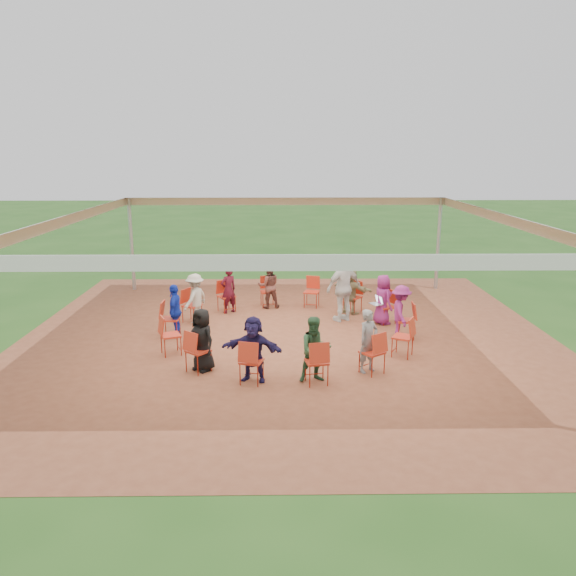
{
  "coord_description": "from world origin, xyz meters",
  "views": [
    {
      "loc": [
        -0.17,
        -13.08,
        4.44
      ],
      "look_at": [
        0.02,
        0.3,
        1.18
      ],
      "focal_mm": 35.0,
      "sensor_mm": 36.0,
      "label": 1
    }
  ],
  "objects_px": {
    "chair_13": "(405,321)",
    "chair_6": "(171,319)",
    "chair_5": "(192,306)",
    "chair_12": "(403,337)",
    "person_seated_8": "(315,349)",
    "person_seated_4": "(195,298)",
    "chair_4": "(226,296)",
    "chair_7": "(171,335)",
    "cable_coil": "(311,342)",
    "person_seated_9": "(368,341)",
    "chair_3": "(268,292)",
    "person_seated_10": "(401,312)",
    "chair_1": "(353,297)",
    "chair_2": "(312,292)",
    "chair_11": "(372,353)",
    "chair_9": "(252,361)",
    "standing_person": "(344,288)",
    "chair_10": "(317,362)",
    "person_seated_3": "(228,290)",
    "laptop": "(377,302)",
    "person_seated_1": "(351,291)",
    "person_seated_0": "(383,299)",
    "person_seated_6": "(202,340)",
    "chair_8": "(198,351)",
    "person_seated_5": "(175,311)",
    "person_seated_7": "(253,349)",
    "chair_0": "(386,307)",
    "person_seated_2": "(269,286)"
  },
  "relations": [
    {
      "from": "chair_7",
      "to": "chair_9",
      "type": "bearing_deg",
      "value": 25.71
    },
    {
      "from": "person_seated_1",
      "to": "standing_person",
      "type": "relative_size",
      "value": 0.73
    },
    {
      "from": "chair_12",
      "to": "person_seated_0",
      "type": "distance_m",
      "value": 2.44
    },
    {
      "from": "chair_3",
      "to": "person_seated_4",
      "type": "xyz_separation_m",
      "value": [
        -1.89,
        -1.53,
        0.22
      ]
    },
    {
      "from": "chair_13",
      "to": "chair_6",
      "type": "bearing_deg",
      "value": 90.0
    },
    {
      "from": "chair_5",
      "to": "person_seated_9",
      "type": "distance_m",
      "value": 5.47
    },
    {
      "from": "person_seated_6",
      "to": "chair_13",
      "type": "bearing_deg",
      "value": 63.69
    },
    {
      "from": "person_seated_1",
      "to": "cable_coil",
      "type": "relative_size",
      "value": 3.29
    },
    {
      "from": "chair_0",
      "to": "chair_6",
      "type": "bearing_deg",
      "value": 77.14
    },
    {
      "from": "person_seated_3",
      "to": "person_seated_8",
      "type": "distance_m",
      "value": 5.35
    },
    {
      "from": "person_seated_4",
      "to": "person_seated_9",
      "type": "xyz_separation_m",
      "value": [
        4.05,
        -3.49,
        0.0
      ]
    },
    {
      "from": "chair_0",
      "to": "person_seated_2",
      "type": "bearing_deg",
      "value": 40.11
    },
    {
      "from": "chair_5",
      "to": "chair_2",
      "type": "bearing_deg",
      "value": 141.43
    },
    {
      "from": "chair_12",
      "to": "person_seated_4",
      "type": "xyz_separation_m",
      "value": [
        -4.95,
        2.62,
        0.22
      ]
    },
    {
      "from": "chair_1",
      "to": "person_seated_8",
      "type": "bearing_deg",
      "value": 115.12
    },
    {
      "from": "person_seated_1",
      "to": "standing_person",
      "type": "xyz_separation_m",
      "value": [
        -0.27,
        -0.7,
        0.25
      ]
    },
    {
      "from": "chair_10",
      "to": "chair_12",
      "type": "bearing_deg",
      "value": 25.71
    },
    {
      "from": "chair_12",
      "to": "cable_coil",
      "type": "height_order",
      "value": "chair_12"
    },
    {
      "from": "person_seated_7",
      "to": "person_seated_8",
      "type": "distance_m",
      "value": 1.22
    },
    {
      "from": "chair_11",
      "to": "chair_1",
      "type": "bearing_deg",
      "value": 51.43
    },
    {
      "from": "person_seated_0",
      "to": "person_seated_1",
      "type": "bearing_deg",
      "value": 12.86
    },
    {
      "from": "chair_3",
      "to": "person_seated_10",
      "type": "distance_m",
      "value": 4.39
    },
    {
      "from": "chair_5",
      "to": "person_seated_10",
      "type": "relative_size",
      "value": 0.68
    },
    {
      "from": "chair_1",
      "to": "person_seated_3",
      "type": "xyz_separation_m",
      "value": [
        -3.49,
        0.04,
        0.22
      ]
    },
    {
      "from": "chair_3",
      "to": "person_seated_6",
      "type": "xyz_separation_m",
      "value": [
        -1.25,
        -4.89,
        0.22
      ]
    },
    {
      "from": "chair_9",
      "to": "standing_person",
      "type": "height_order",
      "value": "standing_person"
    },
    {
      "from": "person_seated_0",
      "to": "person_seated_4",
      "type": "distance_m",
      "value": 4.94
    },
    {
      "from": "chair_1",
      "to": "chair_3",
      "type": "bearing_deg",
      "value": 25.71
    },
    {
      "from": "chair_9",
      "to": "standing_person",
      "type": "distance_m",
      "value": 4.74
    },
    {
      "from": "chair_5",
      "to": "chair_12",
      "type": "bearing_deg",
      "value": 90.0
    },
    {
      "from": "person_seated_8",
      "to": "person_seated_4",
      "type": "bearing_deg",
      "value": 115.71
    },
    {
      "from": "person_seated_10",
      "to": "laptop",
      "type": "relative_size",
      "value": 3.24
    },
    {
      "from": "chair_2",
      "to": "person_seated_10",
      "type": "distance_m",
      "value": 3.5
    },
    {
      "from": "chair_1",
      "to": "person_seated_10",
      "type": "relative_size",
      "value": 0.68
    },
    {
      "from": "person_seated_3",
      "to": "laptop",
      "type": "distance_m",
      "value": 4.16
    },
    {
      "from": "chair_3",
      "to": "chair_11",
      "type": "xyz_separation_m",
      "value": [
        2.23,
        -5.11,
        0.0
      ]
    },
    {
      "from": "chair_12",
      "to": "person_seated_7",
      "type": "relative_size",
      "value": 0.68
    },
    {
      "from": "person_seated_0",
      "to": "person_seated_9",
      "type": "bearing_deg",
      "value": 141.43
    },
    {
      "from": "chair_6",
      "to": "chair_8",
      "type": "bearing_deg",
      "value": 25.71
    },
    {
      "from": "chair_4",
      "to": "chair_7",
      "type": "height_order",
      "value": "same"
    },
    {
      "from": "chair_1",
      "to": "person_seated_4",
      "type": "distance_m",
      "value": 4.39
    },
    {
      "from": "chair_13",
      "to": "person_seated_4",
      "type": "xyz_separation_m",
      "value": [
        -5.28,
        1.39,
        0.22
      ]
    },
    {
      "from": "person_seated_5",
      "to": "person_seated_7",
      "type": "relative_size",
      "value": 1.0
    },
    {
      "from": "chair_1",
      "to": "chair_2",
      "type": "bearing_deg",
      "value": 12.86
    },
    {
      "from": "chair_2",
      "to": "person_seated_4",
      "type": "height_order",
      "value": "person_seated_4"
    },
    {
      "from": "chair_13",
      "to": "person_seated_8",
      "type": "bearing_deg",
      "value": 139.89
    },
    {
      "from": "chair_12",
      "to": "chair_7",
      "type": "bearing_deg",
      "value": 115.71
    },
    {
      "from": "chair_1",
      "to": "chair_4",
      "type": "relative_size",
      "value": 1.0
    },
    {
      "from": "person_seated_8",
      "to": "chair_11",
      "type": "bearing_deg",
      "value": 7.5
    },
    {
      "from": "chair_1",
      "to": "person_seated_10",
      "type": "distance_m",
      "value": 2.44
    }
  ]
}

